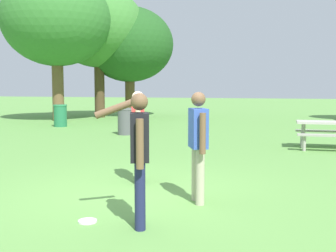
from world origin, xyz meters
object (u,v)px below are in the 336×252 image
at_px(person_thrower, 138,149).
at_px(trash_can_beside_table, 126,121).
at_px(picnic_table_near, 329,129).
at_px(tree_far_right, 130,45).
at_px(trash_can_further_along, 60,116).
at_px(person_catcher, 138,131).
at_px(frisbee, 88,221).
at_px(person_bystander, 198,140).
at_px(tree_broad_center, 99,28).
at_px(tree_tall_left, 56,20).

bearing_deg(person_thrower, trash_can_beside_table, 113.70).
distance_m(person_thrower, picnic_table_near, 8.06).
bearing_deg(tree_far_right, trash_can_further_along, -93.80).
height_order(person_catcher, trash_can_beside_table, person_catcher).
relative_size(frisbee, trash_can_further_along, 0.25).
distance_m(person_bystander, picnic_table_near, 6.72).
bearing_deg(picnic_table_near, person_thrower, -109.61).
xyz_separation_m(person_bystander, tree_broad_center, (-9.32, 15.66, 4.07)).
xyz_separation_m(person_thrower, trash_can_further_along, (-7.96, 11.25, -0.48)).
bearing_deg(tree_tall_left, frisbee, -57.16).
xyz_separation_m(person_bystander, trash_can_further_along, (-8.41, 9.98, -0.46)).
relative_size(picnic_table_near, tree_tall_left, 0.24).
bearing_deg(tree_far_right, tree_tall_left, -119.47).
distance_m(person_bystander, frisbee, 1.96).
bearing_deg(trash_can_beside_table, picnic_table_near, -13.52).
relative_size(trash_can_further_along, tree_broad_center, 0.13).
height_order(frisbee, trash_can_further_along, trash_can_further_along).
xyz_separation_m(person_thrower, picnic_table_near, (2.70, 7.59, -0.40)).
bearing_deg(frisbee, person_thrower, 3.32).
xyz_separation_m(person_thrower, trash_can_beside_table, (-4.04, 9.21, -0.48)).
xyz_separation_m(person_thrower, frisbee, (-0.68, -0.04, -0.95)).
distance_m(person_catcher, tree_far_right, 17.57).
relative_size(person_catcher, tree_tall_left, 0.22).
xyz_separation_m(person_catcher, tree_broad_center, (-8.01, 14.72, 4.07)).
distance_m(person_catcher, tree_broad_center, 17.25).
relative_size(picnic_table_near, trash_can_beside_table, 1.82).
relative_size(person_bystander, picnic_table_near, 0.94).
distance_m(tree_broad_center, tree_far_right, 2.01).
bearing_deg(person_catcher, person_bystander, -35.65).
height_order(person_thrower, person_catcher, same).
relative_size(frisbee, picnic_table_near, 0.14).
distance_m(frisbee, picnic_table_near, 8.36).
xyz_separation_m(person_thrower, tree_tall_left, (-9.80, 14.08, 4.11)).
bearing_deg(frisbee, trash_can_beside_table, 109.96).
bearing_deg(tree_broad_center, tree_far_right, 41.74).
relative_size(person_thrower, person_catcher, 1.00).
height_order(person_thrower, person_bystander, same).
bearing_deg(trash_can_further_along, person_bystander, -49.87).
xyz_separation_m(frisbee, tree_far_right, (-6.82, 18.18, 4.15)).
bearing_deg(frisbee, person_bystander, 48.96).
height_order(frisbee, picnic_table_near, picnic_table_near).
height_order(person_thrower, tree_tall_left, tree_tall_left).
bearing_deg(trash_can_beside_table, tree_far_right, 111.19).
distance_m(person_catcher, tree_tall_left, 15.43).
xyz_separation_m(person_catcher, tree_tall_left, (-8.94, 11.88, 4.13)).
relative_size(person_bystander, tree_broad_center, 0.23).
height_order(person_catcher, picnic_table_near, person_catcher).
height_order(picnic_table_near, trash_can_further_along, trash_can_further_along).
distance_m(person_thrower, tree_broad_center, 19.53).
distance_m(person_bystander, trash_can_beside_table, 9.14).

